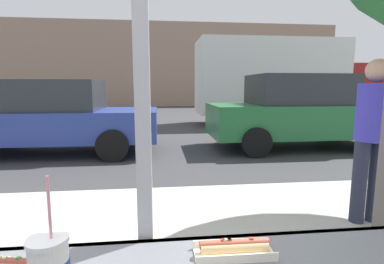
{
  "coord_description": "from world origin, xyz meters",
  "views": [
    {
      "loc": [
        0.05,
        -0.92,
        1.47
      ],
      "look_at": [
        0.47,
        2.85,
        0.89
      ],
      "focal_mm": 27.66,
      "sensor_mm": 36.0,
      "label": 1
    }
  ],
  "objects": [
    {
      "name": "box_truck",
      "position": [
        5.01,
        10.46,
        1.74
      ],
      "size": [
        7.33,
        2.44,
        3.24
      ],
      "color": "silver",
      "rests_on": "ground"
    },
    {
      "name": "sidewalk_strip",
      "position": [
        0.0,
        1.6,
        0.05
      ],
      "size": [
        16.0,
        2.8,
        0.1
      ],
      "primitive_type": "cube",
      "color": "#B2ADA3",
      "rests_on": "ground"
    },
    {
      "name": "ground_plane",
      "position": [
        0.0,
        8.0,
        0.0
      ],
      "size": [
        60.0,
        60.0,
        0.0
      ],
      "primitive_type": "plane",
      "color": "#38383A"
    },
    {
      "name": "parked_car_blue",
      "position": [
        -2.33,
        5.84,
        0.83
      ],
      "size": [
        4.58,
        1.97,
        1.61
      ],
      "color": "#283D93",
      "rests_on": "ground"
    },
    {
      "name": "building_facade_far",
      "position": [
        0.0,
        22.53,
        3.15
      ],
      "size": [
        28.0,
        1.2,
        6.3
      ],
      "primitive_type": "cube",
      "color": "gray",
      "rests_on": "ground"
    },
    {
      "name": "hotdog_tray_far",
      "position": [
        0.28,
        -0.09,
        0.97
      ],
      "size": [
        0.25,
        0.1,
        0.05
      ],
      "color": "beige",
      "rests_on": "window_counter"
    },
    {
      "name": "pedestrian",
      "position": [
        2.13,
        1.74,
        1.04
      ],
      "size": [
        0.32,
        0.32,
        1.63
      ],
      "color": "#272C3F",
      "rests_on": "sidewalk_strip"
    },
    {
      "name": "parked_car_green",
      "position": [
        3.38,
        5.84,
        0.88
      ],
      "size": [
        4.25,
        1.94,
        1.75
      ],
      "color": "#236B38",
      "rests_on": "ground"
    }
  ]
}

